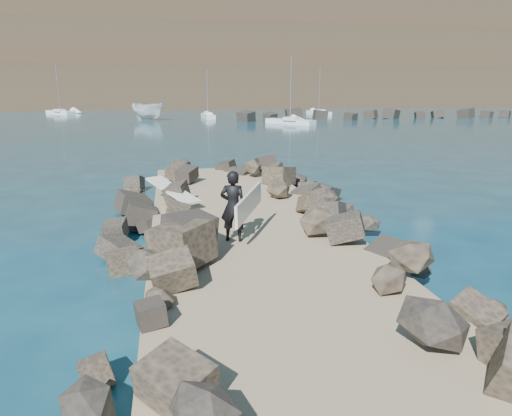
% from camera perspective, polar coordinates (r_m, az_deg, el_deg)
% --- Properties ---
extents(ground, '(800.00, 800.00, 0.00)m').
position_cam_1_polar(ground, '(14.33, -0.75, -4.80)').
color(ground, '#0F384C').
rests_on(ground, ground).
extents(jetty, '(6.00, 26.00, 0.60)m').
position_cam_1_polar(jetty, '(12.39, 0.87, -6.54)').
color(jetty, '#8C7759').
rests_on(jetty, ground).
extents(riprap_left, '(2.60, 22.00, 1.00)m').
position_cam_1_polar(riprap_left, '(12.57, -12.73, -5.62)').
color(riprap_left, '#272421').
rests_on(riprap_left, ground).
extents(riprap_right, '(2.60, 22.00, 1.00)m').
position_cam_1_polar(riprap_right, '(13.60, 12.52, -4.02)').
color(riprap_right, black).
rests_on(riprap_right, ground).
extents(breakwater_secondary, '(52.00, 4.00, 1.20)m').
position_cam_1_polar(breakwater_secondary, '(77.94, 18.27, 11.01)').
color(breakwater_secondary, black).
rests_on(breakwater_secondary, ground).
extents(headland, '(360.00, 140.00, 32.00)m').
position_cam_1_polar(headland, '(174.09, -6.99, 18.42)').
color(headland, '#2D4919').
rests_on(headland, ground).
extents(surfboard_resting, '(2.01, 2.56, 0.09)m').
position_cam_1_polar(surfboard_resting, '(17.11, -10.38, 1.86)').
color(surfboard_resting, silver).
rests_on(surfboard_resting, riprap_left).
extents(boat_imported, '(6.35, 7.08, 2.69)m').
position_cam_1_polar(boat_imported, '(72.83, -13.32, 11.72)').
color(boat_imported, white).
rests_on(boat_imported, ground).
extents(surfer_with_board, '(1.45, 2.29, 2.01)m').
position_cam_1_polar(surfer_with_board, '(12.74, -2.60, 0.27)').
color(surfer_with_board, black).
rests_on(surfer_with_board, jetty).
extents(sailboat_c, '(5.84, 6.86, 8.91)m').
position_cam_1_polar(sailboat_c, '(62.92, 4.31, 10.73)').
color(sailboat_c, white).
rests_on(sailboat_c, ground).
extents(sailboat_b, '(1.86, 6.43, 7.73)m').
position_cam_1_polar(sailboat_b, '(75.40, -6.02, 11.37)').
color(sailboat_b, white).
rests_on(sailboat_b, ground).
extents(sailboat_d, '(2.73, 7.16, 8.45)m').
position_cam_1_polar(sailboat_d, '(85.52, 7.86, 11.71)').
color(sailboat_d, white).
rests_on(sailboat_d, ground).
extents(sailboat_e, '(6.28, 7.07, 9.30)m').
position_cam_1_polar(sailboat_e, '(93.11, -23.27, 10.92)').
color(sailboat_e, white).
rests_on(sailboat_e, ground).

